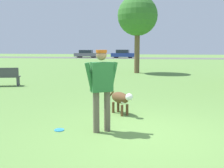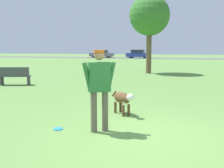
% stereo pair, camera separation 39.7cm
% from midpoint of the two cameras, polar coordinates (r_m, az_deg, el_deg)
% --- Properties ---
extents(ground_plane, '(120.00, 120.00, 0.00)m').
position_cam_midpoint_polar(ground_plane, '(5.37, 7.70, -11.01)').
color(ground_plane, '#608C42').
extents(far_road_strip, '(120.00, 6.00, 0.01)m').
position_cam_midpoint_polar(far_road_strip, '(42.64, 12.76, 5.48)').
color(far_road_strip, '#5B5B59').
rests_on(far_road_strip, ground_plane).
extents(person, '(0.65, 0.44, 1.69)m').
position_cam_midpoint_polar(person, '(5.33, -0.65, 0.08)').
color(person, '#665B4C').
rests_on(person, ground_plane).
extents(dog, '(0.76, 0.83, 0.61)m').
position_cam_midpoint_polar(dog, '(6.81, 4.04, -3.25)').
color(dog, brown).
rests_on(dog, ground_plane).
extents(frisbee, '(0.21, 0.21, 0.02)m').
position_cam_midpoint_polar(frisbee, '(5.76, -9.71, -9.62)').
color(frisbee, '#268CE5').
rests_on(frisbee, ground_plane).
extents(tree_mid_center, '(2.66, 2.66, 5.16)m').
position_cam_midpoint_polar(tree_mid_center, '(18.00, 8.81, 14.43)').
color(tree_mid_center, brown).
rests_on(tree_mid_center, ground_plane).
extents(parked_car_grey, '(4.02, 1.87, 1.29)m').
position_cam_midpoint_polar(parked_car_grey, '(44.61, -2.01, 6.58)').
color(parked_car_grey, slate).
rests_on(parked_car_grey, ground_plane).
extents(parked_car_blue, '(3.93, 1.86, 1.35)m').
position_cam_midpoint_polar(parked_car_blue, '(43.01, 6.00, 6.51)').
color(parked_car_blue, '#284293').
rests_on(parked_car_blue, ground_plane).
extents(park_bench, '(1.46, 0.77, 0.84)m').
position_cam_midpoint_polar(park_bench, '(12.84, -19.64, 1.76)').
color(park_bench, '#47474C').
rests_on(park_bench, ground_plane).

